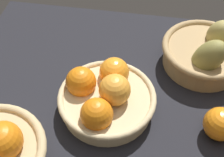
# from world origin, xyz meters

# --- Properties ---
(market_tray) EXTENTS (0.84, 0.72, 0.03)m
(market_tray) POSITION_xyz_m (0.00, 0.00, 0.01)
(market_tray) COLOR black
(market_tray) RESTS_ON ground
(basket_near_left_pears) EXTENTS (0.23, 0.23, 0.14)m
(basket_near_left_pears) POSITION_xyz_m (-0.21, -0.17, 0.08)
(basket_near_left_pears) COLOR tan
(basket_near_left_pears) RESTS_ON market_tray
(basket_center) EXTENTS (0.23, 0.23, 0.11)m
(basket_center) POSITION_xyz_m (0.02, 0.02, 0.07)
(basket_center) COLOR #D3BC8C
(basket_center) RESTS_ON market_tray
(loose_orange_front_gap) EXTENTS (0.08, 0.08, 0.08)m
(loose_orange_front_gap) POSITION_xyz_m (-0.24, 0.05, 0.07)
(loose_orange_front_gap) COLOR orange
(loose_orange_front_gap) RESTS_ON market_tray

